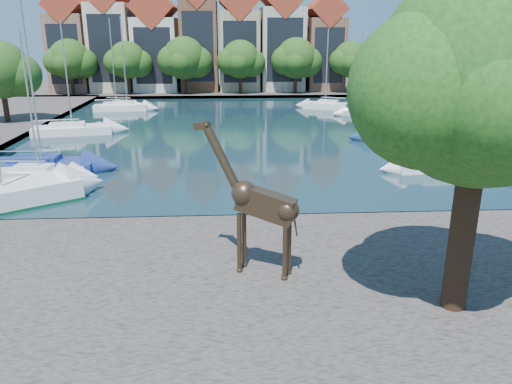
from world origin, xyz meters
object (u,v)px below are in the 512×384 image
(giraffe_statue, at_px, (258,203))
(sailboat_right_a, at_px, (434,162))
(sailboat_left_a, at_px, (39,172))
(plane_tree, at_px, (487,86))

(giraffe_statue, distance_m, sailboat_right_a, 20.29)
(sailboat_left_a, relative_size, sailboat_right_a, 0.97)
(sailboat_left_a, xyz_separation_m, sailboat_right_a, (26.17, 0.92, 0.00))
(plane_tree, distance_m, sailboat_left_a, 27.08)
(plane_tree, distance_m, giraffe_statue, 8.30)
(plane_tree, height_order, giraffe_statue, plane_tree)
(sailboat_left_a, bearing_deg, sailboat_right_a, 2.02)
(plane_tree, xyz_separation_m, giraffe_statue, (-6.43, 2.84, -4.41))
(giraffe_statue, bearing_deg, plane_tree, -23.80)
(giraffe_statue, height_order, sailboat_right_a, sailboat_right_a)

